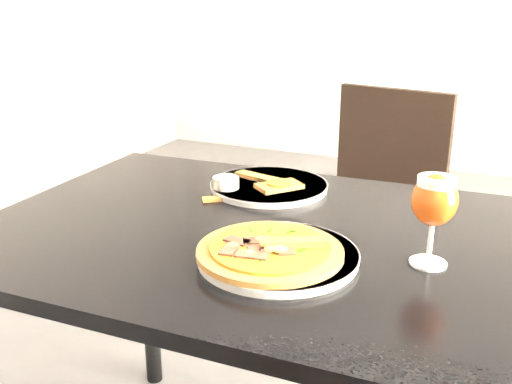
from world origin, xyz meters
The scene contains 9 objects.
dining_table centered at (-0.25, -0.20, 0.66)m, with size 1.23×0.84×0.75m.
chair_far centered at (-0.24, 0.63, 0.50)m, with size 0.49×0.49×0.90m.
plate_main centered at (-0.20, -0.32, 0.76)m, with size 0.29×0.29×0.02m, color white.
pizza centered at (-0.21, -0.33, 0.77)m, with size 0.26×0.26×0.03m.
plate_second centered at (-0.37, 0.03, 0.76)m, with size 0.28×0.28×0.01m, color white.
crust_scraps centered at (-0.35, 0.02, 0.77)m, with size 0.19×0.13×0.01m.
loose_crust centered at (-0.43, -0.08, 0.75)m, with size 0.10×0.02×0.01m, color brown.
sauce_cup centered at (-0.45, -0.04, 0.77)m, with size 0.06×0.06×0.04m.
beer_glass centered at (0.05, -0.23, 0.87)m, with size 0.08×0.08×0.16m.
Camera 1 is at (0.14, -1.18, 1.20)m, focal length 40.00 mm.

